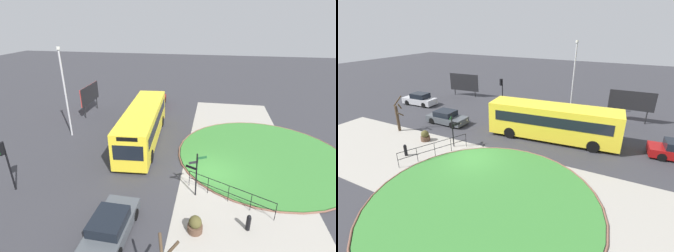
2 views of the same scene
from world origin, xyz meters
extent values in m
plane|color=#333338|center=(0.00, 0.00, 0.00)|extent=(120.00, 120.00, 0.00)
cube|color=#9E998E|center=(0.00, -1.93, 0.01)|extent=(32.00, 8.14, 0.02)
cylinder|color=#387A33|center=(3.26, -3.81, 0.05)|extent=(13.01, 13.01, 0.10)
torus|color=brown|center=(3.26, -3.81, 0.06)|extent=(13.32, 13.32, 0.11)
cylinder|color=black|center=(-2.60, 1.02, 1.43)|extent=(0.09, 0.09, 2.85)
sphere|color=black|center=(-2.60, 1.02, 2.90)|extent=(0.10, 0.10, 0.10)
cube|color=#195128|center=(-2.46, 0.73, 2.62)|extent=(0.28, 0.52, 0.15)
cube|color=black|center=(-2.72, 1.26, 2.39)|extent=(0.23, 0.43, 0.15)
cube|color=black|center=(-2.28, 1.00, 2.16)|extent=(0.55, 0.06, 0.15)
cube|color=black|center=(-2.44, 1.37, 1.88)|extent=(0.31, 0.64, 0.15)
cylinder|color=black|center=(-4.92, -1.88, 0.40)|extent=(0.24, 0.24, 0.79)
sphere|color=black|center=(-4.92, -1.88, 0.83)|extent=(0.23, 0.23, 0.23)
cube|color=black|center=(-2.85, -0.94, 1.13)|extent=(2.32, 4.88, 0.03)
cube|color=black|center=(-2.85, -0.94, 0.62)|extent=(2.32, 4.88, 0.03)
cylinder|color=black|center=(-1.70, 1.50, 0.57)|extent=(0.04, 0.04, 1.13)
cylinder|color=black|center=(-2.28, 0.28, 0.57)|extent=(0.04, 0.04, 1.13)
cylinder|color=black|center=(-2.85, -0.94, 0.57)|extent=(0.04, 0.04, 1.13)
cylinder|color=black|center=(-3.42, -2.16, 0.57)|extent=(0.04, 0.04, 1.13)
cylinder|color=black|center=(-3.99, -3.37, 0.57)|extent=(0.04, 0.04, 1.13)
cube|color=yellow|center=(4.16, 6.13, 1.66)|extent=(11.17, 3.44, 2.77)
cube|color=black|center=(4.27, 4.83, 2.05)|extent=(9.65, 0.79, 0.88)
cube|color=black|center=(4.06, 7.43, 2.05)|extent=(9.65, 0.79, 0.88)
cube|color=black|center=(-1.33, 5.70, 1.80)|extent=(0.19, 2.11, 1.10)
cube|color=black|center=(-1.33, 5.70, 2.83)|extent=(0.13, 1.42, 0.28)
cylinder|color=black|center=(0.75, 4.67, 0.50)|extent=(1.02, 0.38, 1.00)
cylinder|color=black|center=(0.56, 7.04, 0.50)|extent=(1.02, 0.38, 1.00)
cylinder|color=black|center=(7.77, 5.22, 0.50)|extent=(1.02, 0.38, 1.00)
cylinder|color=black|center=(7.58, 7.60, 0.50)|extent=(1.02, 0.38, 1.00)
cube|color=#474C51|center=(-6.49, 4.94, 0.49)|extent=(4.18, 1.86, 0.62)
cube|color=black|center=(-6.66, 4.94, 1.07)|extent=(1.98, 1.62, 0.54)
cube|color=#EAEACC|center=(-4.40, 5.46, 0.52)|extent=(0.02, 0.20, 0.12)
cube|color=#EAEACC|center=(-4.41, 4.37, 0.52)|extent=(0.02, 0.20, 0.12)
cylinder|color=black|center=(-5.20, 5.76, 0.32)|extent=(0.64, 0.23, 0.64)
cylinder|color=black|center=(-5.21, 4.10, 0.32)|extent=(0.64, 0.23, 0.64)
cylinder|color=black|center=(-7.78, 5.78, 0.32)|extent=(0.64, 0.23, 0.64)
cube|color=maroon|center=(13.87, 6.99, 0.50)|extent=(4.67, 2.10, 0.64)
cube|color=black|center=(13.68, 6.98, 1.11)|extent=(2.25, 1.68, 0.58)
cube|color=#EAEACC|center=(16.09, 7.70, 0.53)|extent=(0.04, 0.20, 0.12)
cube|color=#EAEACC|center=(16.18, 6.68, 0.53)|extent=(0.04, 0.20, 0.12)
cylinder|color=black|center=(15.20, 7.89, 0.32)|extent=(0.66, 0.27, 0.64)
cylinder|color=black|center=(15.33, 6.34, 0.32)|extent=(0.66, 0.27, 0.64)
cylinder|color=black|center=(12.40, 7.64, 0.32)|extent=(0.66, 0.27, 0.64)
cylinder|color=black|center=(12.53, 6.10, 0.32)|extent=(0.66, 0.27, 0.64)
cylinder|color=black|center=(-4.05, 12.41, 1.71)|extent=(0.11, 0.11, 3.43)
cube|color=black|center=(-4.25, 12.47, 3.04)|extent=(0.32, 0.32, 0.78)
cylinder|color=#B7B7BC|center=(4.11, 13.04, 3.85)|extent=(0.16, 0.16, 7.71)
cylinder|color=silver|center=(4.11, 13.04, 7.83)|extent=(0.32, 0.32, 0.22)
cylinder|color=black|center=(8.39, 13.80, 1.14)|extent=(0.12, 0.12, 2.27)
cylinder|color=black|center=(11.56, 13.91, 1.14)|extent=(0.12, 0.12, 2.27)
cube|color=red|center=(9.98, 13.86, 2.27)|extent=(4.23, 0.25, 1.86)
cube|color=black|center=(9.98, 13.79, 2.27)|extent=(4.32, 0.17, 1.96)
cylinder|color=brown|center=(-5.52, 0.81, 0.20)|extent=(0.79, 0.79, 0.41)
sphere|color=#4C4723|center=(-5.52, 0.81, 0.62)|extent=(0.67, 0.67, 0.67)
cylinder|color=#423323|center=(-9.01, 1.54, 2.44)|extent=(0.54, 0.72, 0.73)
camera|label=1|loc=(-15.57, 0.42, 10.24)|focal=27.34mm
camera|label=2|loc=(9.50, -13.26, 9.29)|focal=26.30mm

